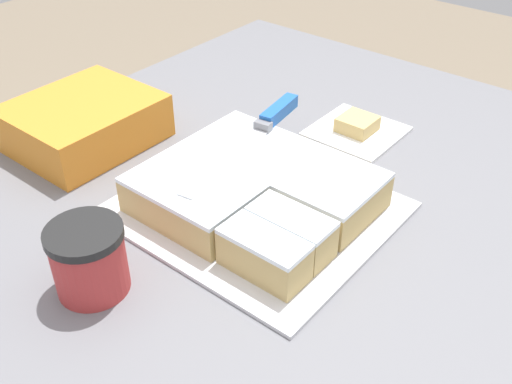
{
  "coord_description": "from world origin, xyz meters",
  "views": [
    {
      "loc": [
        -0.52,
        -0.43,
        1.51
      ],
      "look_at": [
        0.04,
        0.03,
        0.99
      ],
      "focal_mm": 42.0,
      "sensor_mm": 36.0,
      "label": 1
    }
  ],
  "objects": [
    {
      "name": "coffee_cup",
      "position": [
        -0.22,
        0.09,
        1.0
      ],
      "size": [
        0.1,
        0.1,
        0.1
      ],
      "color": "#B23333",
      "rests_on": "countertop"
    },
    {
      "name": "brownie",
      "position": [
        0.34,
        0.03,
        0.97
      ],
      "size": [
        0.06,
        0.06,
        0.03
      ],
      "color": "tan",
      "rests_on": "paper_napkin"
    },
    {
      "name": "knife",
      "position": [
        0.16,
        0.1,
        1.03
      ],
      "size": [
        0.32,
        0.07,
        0.02
      ],
      "rotation": [
        0.0,
        0.0,
        3.29
      ],
      "color": "silver",
      "rests_on": "cake"
    },
    {
      "name": "storage_box",
      "position": [
        0.01,
        0.39,
        0.99
      ],
      "size": [
        0.24,
        0.21,
        0.08
      ],
      "color": "orange",
      "rests_on": "countertop"
    },
    {
      "name": "cake",
      "position": [
        0.04,
        0.03,
        0.99
      ],
      "size": [
        0.27,
        0.31,
        0.06
      ],
      "color": "tan",
      "rests_on": "cake_board"
    },
    {
      "name": "cake_board",
      "position": [
        0.04,
        0.03,
        0.96
      ],
      "size": [
        0.34,
        0.38,
        0.01
      ],
      "color": "silver",
      "rests_on": "countertop"
    },
    {
      "name": "paper_napkin",
      "position": [
        0.34,
        0.03,
        0.96
      ],
      "size": [
        0.15,
        0.15,
        0.01
      ],
      "color": "white",
      "rests_on": "countertop"
    }
  ]
}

